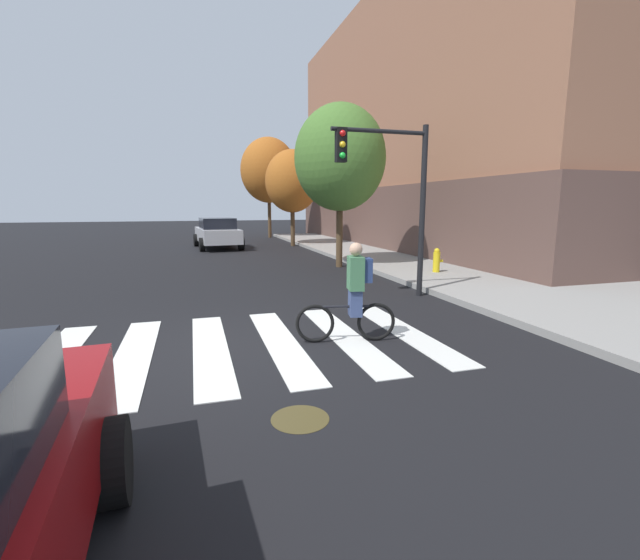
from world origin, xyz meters
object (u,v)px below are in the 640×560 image
Objects in this scene: fire_hydrant at (437,260)px; traffic_light_near at (393,181)px; street_tree_mid at (292,181)px; street_tree_far at (269,170)px; cyclist at (353,293)px; sedan_mid at (217,233)px; manhole_cover at (300,419)px; street_tree_near at (340,158)px.

traffic_light_near is at bearing -138.79° from fire_hydrant.
fire_hydrant is 12.26m from street_tree_mid.
fire_hydrant is at bearing -83.17° from street_tree_far.
cyclist is at bearing -132.30° from fire_hydrant.
fire_hydrant is at bearing -61.69° from sedan_mid.
manhole_cover is at bearing -122.72° from cyclist.
street_tree_near is 8.70m from street_tree_mid.
manhole_cover is 0.82× the size of fire_hydrant.
cyclist is at bearing -99.68° from street_tree_mid.
sedan_mid reaches higher than manhole_cover.
traffic_light_near reaches higher than manhole_cover.
sedan_mid is at bearing 89.22° from manhole_cover.
traffic_light_near reaches higher than cyclist.
cyclist is 0.29× the size of street_tree_near.
manhole_cover is at bearing -111.25° from street_tree_near.
street_tree_near reaches higher than sedan_mid.
street_tree_near reaches higher than manhole_cover.
manhole_cover is at bearing -90.78° from sedan_mid.
fire_hydrant is (6.26, -11.62, -0.31)m from sedan_mid.
street_tree_mid is (4.19, 0.06, 2.77)m from sedan_mid.
traffic_light_near is 5.38× the size of fire_hydrant.
cyclist is 0.32× the size of street_tree_mid.
fire_hydrant is (5.01, 5.51, -0.31)m from cyclist.
traffic_light_near reaches higher than sedan_mid.
sedan_mid is 13.21m from fire_hydrant.
cyclist is 0.40× the size of traffic_light_near.
cyclist is 24.42m from street_tree_far.
street_tree_mid is (0.79, 14.20, 0.74)m from traffic_light_near.
sedan_mid is 1.15× the size of traffic_light_near.
manhole_cover is 0.38× the size of cyclist.
fire_hydrant is (2.87, 2.51, -2.33)m from traffic_light_near.
street_tree_mid is at bearing 100.08° from fire_hydrant.
street_tree_near is 0.84× the size of street_tree_far.
traffic_light_near is 0.71× the size of street_tree_near.
street_tree_near is 1.10× the size of street_tree_mid.
sedan_mid reaches higher than fire_hydrant.
manhole_cover is at bearing -102.82° from street_tree_mid.
sedan_mid is at bearing -179.15° from street_tree_mid.
manhole_cover is at bearing -99.32° from street_tree_far.
street_tree_far is at bearing 59.27° from sedan_mid.
sedan_mid is at bearing -120.73° from street_tree_far.
street_tree_mid reaches higher than traffic_light_near.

